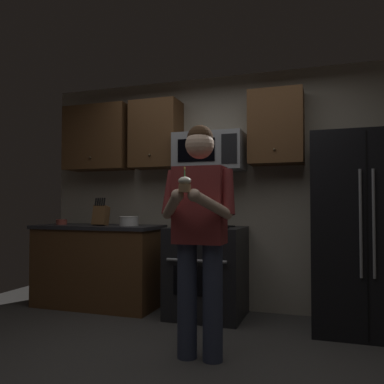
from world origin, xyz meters
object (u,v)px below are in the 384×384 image
at_px(refrigerator, 363,233).
at_px(bowl_large_white, 129,221).
at_px(bowl_small_colored, 61,222).
at_px(oven_range, 207,271).
at_px(knife_block, 101,215).
at_px(person, 199,226).
at_px(cupcake, 185,184).
at_px(microwave, 210,152).

relative_size(refrigerator, bowl_large_white, 8.09).
bearing_deg(bowl_small_colored, oven_range, 0.10).
xyz_separation_m(knife_block, person, (1.51, -1.10, -0.04)).
bearing_deg(cupcake, microwave, 99.82).
bearing_deg(refrigerator, knife_block, 179.80).
height_order(microwave, person, microwave).
height_order(oven_range, cupcake, cupcake).
relative_size(knife_block, bowl_large_white, 1.44).
distance_m(oven_range, bowl_small_colored, 1.85).
bearing_deg(microwave, knife_block, -173.16).
relative_size(person, cupcake, 10.13).
height_order(oven_range, bowl_small_colored, bowl_small_colored).
bearing_deg(knife_block, microwave, 6.84).
height_order(microwave, refrigerator, microwave).
distance_m(microwave, person, 1.47).
xyz_separation_m(microwave, bowl_large_white, (-0.91, -0.10, -0.75)).
bearing_deg(microwave, bowl_small_colored, -176.08).
distance_m(microwave, refrigerator, 1.72).
relative_size(refrigerator, knife_block, 5.63).
bearing_deg(bowl_large_white, microwave, 6.27).
xyz_separation_m(refrigerator, bowl_large_white, (-2.41, 0.06, 0.07)).
height_order(person, cupcake, person).
bearing_deg(knife_block, cupcake, -43.29).
xyz_separation_m(bowl_small_colored, person, (2.06, -1.12, 0.04)).
distance_m(bowl_large_white, bowl_small_colored, 0.88).
xyz_separation_m(knife_block, bowl_large_white, (0.33, 0.05, -0.06)).
bearing_deg(knife_block, bowl_small_colored, 177.22).
bearing_deg(refrigerator, oven_range, 178.50).
xyz_separation_m(oven_range, microwave, (0.00, 0.12, 1.26)).
xyz_separation_m(microwave, bowl_small_colored, (-1.79, -0.12, -0.77)).
bearing_deg(person, oven_range, 103.60).
relative_size(oven_range, cupcake, 5.36).
xyz_separation_m(microwave, person, (0.27, -1.25, -0.72)).
relative_size(microwave, bowl_large_white, 3.32).
relative_size(oven_range, bowl_small_colored, 7.20).
xyz_separation_m(oven_range, bowl_large_white, (-0.91, 0.02, 0.51)).
xyz_separation_m(microwave, knife_block, (-1.24, -0.15, -0.68)).
bearing_deg(bowl_large_white, refrigerator, -1.39).
height_order(oven_range, refrigerator, refrigerator).
bearing_deg(refrigerator, bowl_large_white, 178.61).
distance_m(oven_range, person, 1.28).
bearing_deg(person, cupcake, -90.00).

